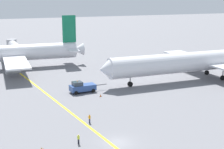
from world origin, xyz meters
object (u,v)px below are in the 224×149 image
Objects in this scene: ground_crew_ramp_agent_by_cones at (78,139)px; airliner_at_gate_left at (8,54)px; ground_crew_wing_walker_right at (90,119)px; jet_bridge at (14,46)px; pushback_tug at (82,87)px; traffic_cone_wingtip_starboard at (101,96)px; airliner_being_pushed at (206,61)px.

airliner_at_gate_left is at bearing 93.33° from ground_crew_ramp_agent_by_cones.
ground_crew_wing_walker_right is 75.34m from jet_bridge.
pushback_tug is 5.83m from traffic_cone_wingtip_starboard.
ground_crew_wing_walker_right is at bearing -81.42° from airliner_at_gate_left.
jet_bridge reaches higher than traffic_cone_wingtip_starboard.
traffic_cone_wingtip_starboard is at bearing 60.77° from ground_crew_ramp_agent_by_cones.
pushback_tug is 19.89m from ground_crew_wing_walker_right.
pushback_tug is 5.75× the size of ground_crew_ramp_agent_by_cones.
jet_bridge is at bearing 92.56° from ground_crew_wing_walker_right.
ground_crew_wing_walker_right is at bearing -104.38° from pushback_tug.
airliner_being_pushed is 6.59× the size of pushback_tug.
ground_crew_ramp_agent_by_cones reaches higher than traffic_cone_wingtip_starboard.
pushback_tug is 15.51× the size of traffic_cone_wingtip_starboard.
pushback_tug is at bearing -81.56° from jet_bridge.
traffic_cone_wingtip_starboard is at bearing -79.73° from jet_bridge.
airliner_being_pushed reaches higher than ground_crew_wing_walker_right.
jet_bridge is at bearing 77.98° from airliner_at_gate_left.
airliner_being_pushed is 52.35m from ground_crew_ramp_agent_by_cones.
ground_crew_ramp_agent_by_cones is 82.83m from jet_bridge.
pushback_tug is at bearing 75.62° from ground_crew_wing_walker_right.
traffic_cone_wingtip_starboard is at bearing 61.59° from ground_crew_wing_walker_right.
pushback_tug reaches higher than traffic_cone_wingtip_starboard.
airliner_at_gate_left is at bearing 110.88° from pushback_tug.
airliner_at_gate_left is 5.32× the size of pushback_tug.
airliner_being_pushed is 3.54× the size of jet_bridge.
ground_crew_ramp_agent_by_cones is (-9.43, -26.82, -0.45)m from pushback_tug.
pushback_tug is at bearing 118.70° from traffic_cone_wingtip_starboard.
ground_crew_ramp_agent_by_cones is 2.70× the size of traffic_cone_wingtip_starboard.
airliner_at_gate_left reaches higher than ground_crew_ramp_agent_by_cones.
airliner_being_pushed is at bearing 24.91° from ground_crew_wing_walker_right.
airliner_being_pushed is 37.88× the size of ground_crew_ramp_agent_by_cones.
airliner_at_gate_left is 30.62× the size of ground_crew_ramp_agent_by_cones.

